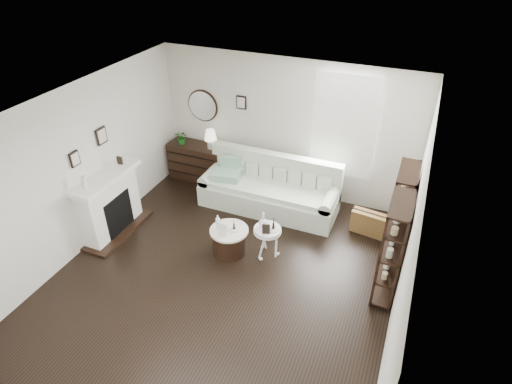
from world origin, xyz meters
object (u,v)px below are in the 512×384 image
at_px(drum_table, 230,240).
at_px(pedestal_table, 267,231).
at_px(sofa, 270,191).
at_px(dresser, 198,162).

distance_m(drum_table, pedestal_table, 0.69).
relative_size(sofa, dresser, 2.20).
distance_m(dresser, drum_table, 2.50).
bearing_deg(sofa, dresser, 167.60).
relative_size(dresser, pedestal_table, 2.16).
relative_size(sofa, drum_table, 4.07).
bearing_deg(dresser, sofa, -12.40).
bearing_deg(pedestal_table, dresser, 142.18).
xyz_separation_m(drum_table, pedestal_table, (0.61, 0.14, 0.27)).
bearing_deg(drum_table, pedestal_table, 13.12).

